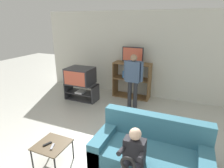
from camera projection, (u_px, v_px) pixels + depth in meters
name	position (u px, v px, depth m)	size (l,w,h in m)	color
wall_back	(137.00, 55.00, 5.78)	(6.40, 0.06, 2.60)	beige
tv_stand	(82.00, 92.00, 5.70)	(0.99, 0.45, 0.50)	#38383D
television_main	(80.00, 76.00, 5.56)	(0.77, 0.63, 0.49)	#2D2D33
media_shelf	(132.00, 80.00, 5.80)	(1.14, 0.43, 1.10)	brown
television_flat	(133.00, 55.00, 5.58)	(0.64, 0.20, 0.47)	black
snack_table	(52.00, 146.00, 3.08)	(0.52, 0.52, 0.39)	brown
remote_control_black	(47.00, 144.00, 3.06)	(0.04, 0.14, 0.02)	black
remote_control_white	(52.00, 147.00, 2.99)	(0.04, 0.14, 0.02)	gray
couch	(151.00, 153.00, 3.04)	(1.81, 0.90, 0.81)	teal
person_standing_adult	(133.00, 76.00, 4.99)	(0.53, 0.20, 1.48)	#2D2D33
person_seated_child	(133.00, 156.00, 2.55)	(0.33, 0.43, 0.94)	#2D2D38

